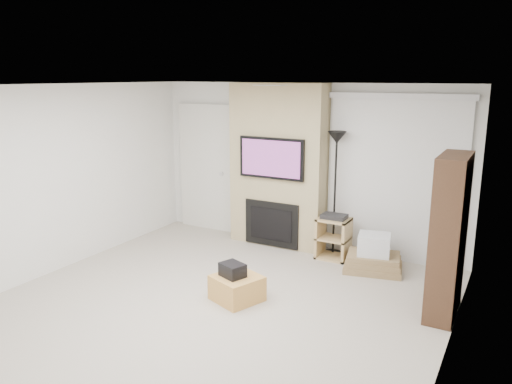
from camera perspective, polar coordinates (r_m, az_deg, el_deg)
The scene contains 15 objects.
floor at distance 5.80m, azimuth -5.87°, elevation -13.56°, with size 5.00×5.50×0.00m, color #B6AC9C.
ceiling at distance 5.18m, azimuth -6.53°, elevation 11.96°, with size 5.00×5.50×0.00m, color white.
wall_back at distance 7.72m, azimuth 5.55°, elevation 3.02°, with size 5.00×2.50×0.00m, color white.
wall_left at distance 7.06m, azimuth -23.09°, elevation 1.07°, with size 5.50×2.50×0.00m, color white.
wall_right at distance 4.48m, azimuth 21.25°, elevation -5.34°, with size 5.50×2.50×0.00m, color white.
hvac_vent at distance 5.66m, azimuth 1.64°, elevation 12.11°, with size 0.35×0.18×0.01m, color silver.
ottoman at distance 6.01m, azimuth -2.19°, elevation -10.91°, with size 0.50×0.50×0.30m, color #D2974A.
black_bag at distance 5.92m, azimuth -2.70°, elevation -8.89°, with size 0.28×0.22×0.16m, color black.
fireplace_wall at distance 7.68m, azimuth 2.52°, elevation 2.91°, with size 1.50×0.47×2.50m.
entry_door at distance 8.58m, azimuth -5.69°, elevation 2.72°, with size 1.02×0.11×2.14m.
vertical_blinds at distance 7.24m, azimuth 15.62°, elevation 2.11°, with size 1.98×0.10×2.37m.
floor_lamp at distance 7.24m, azimuth 9.15°, elevation 3.80°, with size 0.27×0.27×1.83m.
av_stand at distance 7.33m, azimuth 8.85°, elevation -4.91°, with size 0.45×0.38×0.66m.
box_stack at distance 7.03m, azimuth 13.27°, elevation -7.23°, with size 0.87×0.72×0.51m.
bookshelf at distance 5.80m, azimuth 21.14°, elevation -4.80°, with size 0.30×0.80×1.80m.
Camera 1 is at (2.98, -4.24, 2.60)m, focal length 35.00 mm.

